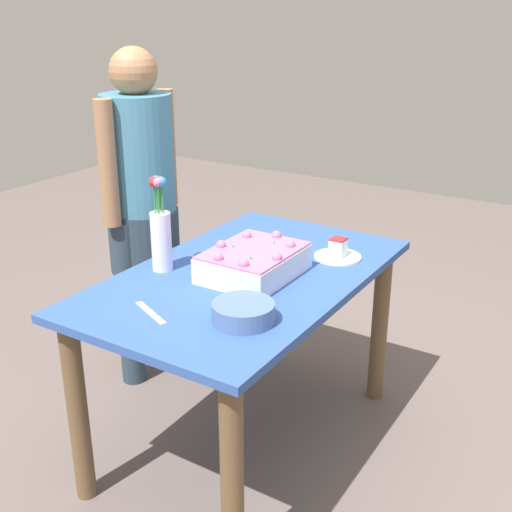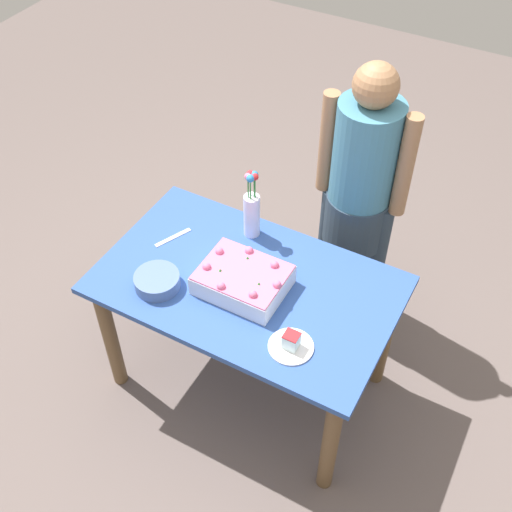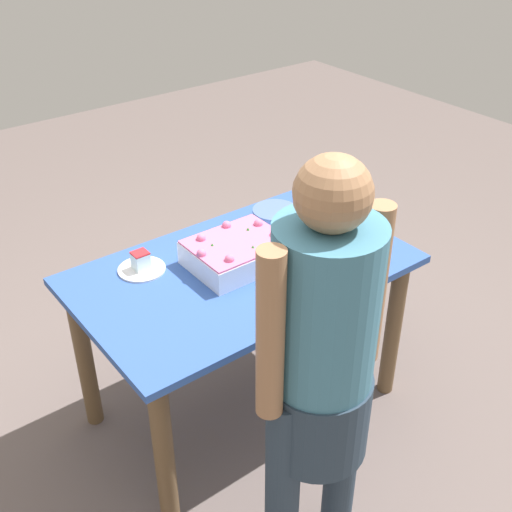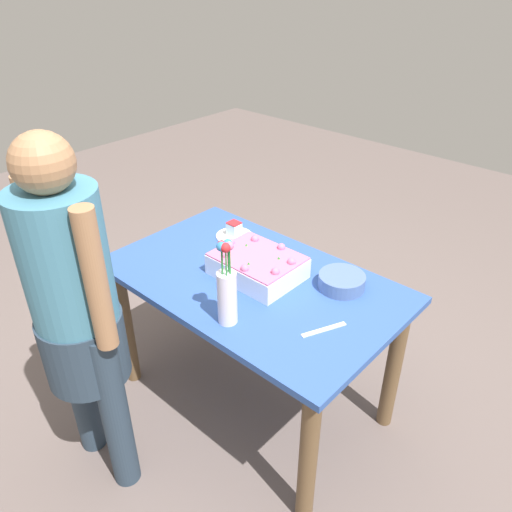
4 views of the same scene
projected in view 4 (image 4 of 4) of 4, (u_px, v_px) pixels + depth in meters
ground_plane at (253, 397)px, 2.54m from camera, size 8.00×8.00×0.00m
dining_table at (252, 302)px, 2.23m from camera, size 1.29×0.78×0.73m
sheet_cake at (257, 265)px, 2.16m from camera, size 0.36×0.28×0.12m
serving_plate_with_slice at (234, 233)px, 2.47m from camera, size 0.18×0.18×0.08m
cake_knife at (324, 330)px, 1.86m from camera, size 0.09×0.18×0.00m
flower_vase at (227, 290)px, 1.84m from camera, size 0.07×0.07×0.35m
fruit_bowl at (342, 281)px, 2.09m from camera, size 0.20×0.20×0.06m
person_standing at (75, 305)px, 1.79m from camera, size 0.45×0.31×1.49m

